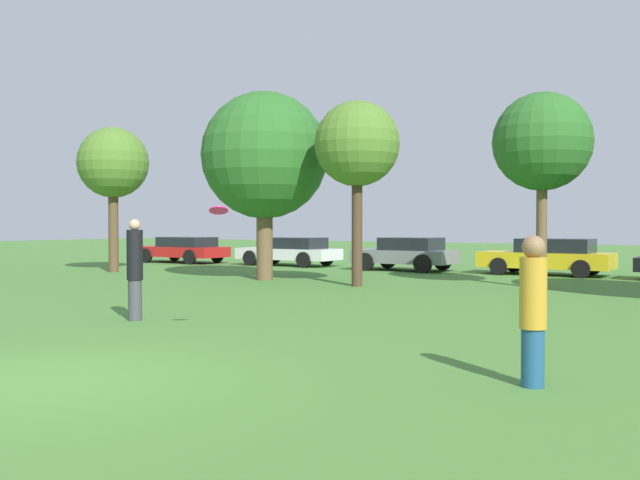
# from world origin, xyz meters

# --- Properties ---
(ground_plane) EXTENTS (120.00, 120.00, 0.00)m
(ground_plane) POSITION_xyz_m (0.00, 0.00, 0.00)
(ground_plane) COLOR #477A33
(person_thrower) EXTENTS (0.30, 0.30, 1.92)m
(person_thrower) POSITION_xyz_m (-2.87, 4.28, 0.98)
(person_thrower) COLOR #3F3F47
(person_thrower) RESTS_ON ground
(person_catcher) EXTENTS (0.30, 0.30, 1.70)m
(person_catcher) POSITION_xyz_m (4.97, 2.65, 0.89)
(person_catcher) COLOR navy
(person_catcher) RESTS_ON ground
(frisbee) EXTENTS (0.32, 0.29, 0.18)m
(frisbee) POSITION_xyz_m (-0.05, 3.29, 2.04)
(frisbee) COLOR #F21E72
(tree_0) EXTENTS (2.66, 2.66, 5.48)m
(tree_0) POSITION_xyz_m (-13.48, 13.56, 4.09)
(tree_0) COLOR brown
(tree_0) RESTS_ON ground
(tree_1) EXTENTS (4.13, 4.13, 6.12)m
(tree_1) POSITION_xyz_m (-6.41, 13.47, 4.03)
(tree_1) COLOR brown
(tree_1) RESTS_ON ground
(tree_2) EXTENTS (2.50, 2.50, 5.42)m
(tree_2) POSITION_xyz_m (-2.72, 12.93, 4.12)
(tree_2) COLOR #473323
(tree_2) RESTS_ON ground
(tree_3) EXTENTS (2.78, 2.78, 5.54)m
(tree_3) POSITION_xyz_m (2.09, 15.01, 4.12)
(tree_3) COLOR brown
(tree_3) RESTS_ON ground
(parked_car_red) EXTENTS (4.49, 2.14, 1.21)m
(parked_car_red) POSITION_xyz_m (-15.58, 19.79, 0.65)
(parked_car_red) COLOR red
(parked_car_red) RESTS_ON ground
(parked_car_white) EXTENTS (4.61, 2.06, 1.24)m
(parked_car_white) POSITION_xyz_m (-9.96, 20.38, 0.66)
(parked_car_white) COLOR silver
(parked_car_white) RESTS_ON ground
(parked_car_grey) EXTENTS (3.95, 2.16, 1.30)m
(parked_car_grey) POSITION_xyz_m (-4.29, 20.01, 0.69)
(parked_car_grey) COLOR slate
(parked_car_grey) RESTS_ON ground
(parked_car_yellow) EXTENTS (4.60, 2.08, 1.31)m
(parked_car_yellow) POSITION_xyz_m (1.04, 20.39, 0.68)
(parked_car_yellow) COLOR gold
(parked_car_yellow) RESTS_ON ground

